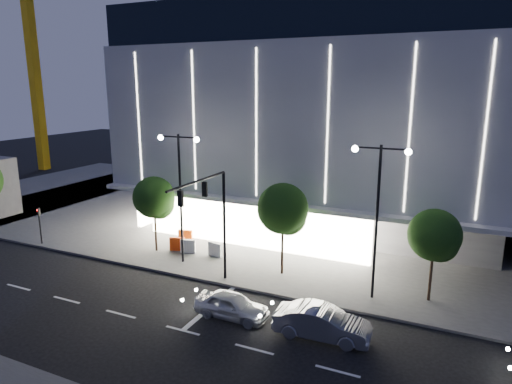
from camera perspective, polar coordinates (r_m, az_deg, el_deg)
The scene contains 17 objects.
ground at distance 26.49m, azimuth -10.98°, elevation -14.23°, with size 160.00×160.00×0.00m, color black.
sidewalk_museum at distance 45.42m, azimuth 12.43°, elevation -2.45°, with size 70.00×40.00×0.15m, color #474747.
museum at distance 42.72m, azimuth 9.86°, elevation 9.24°, with size 30.00×25.80×18.00m.
traffic_mast at distance 26.73m, azimuth -5.54°, elevation -2.19°, with size 0.33×5.89×7.07m.
street_lamp_west at distance 30.80m, azimuth -9.50°, elevation 1.53°, with size 3.16×0.36×9.00m.
street_lamp_east at distance 25.91m, azimuth 15.00°, elevation -0.96°, with size 3.16×0.36×9.00m.
ped_signal_far at distance 38.71m, azimuth -25.43°, elevation -3.39°, with size 0.22×0.24×3.00m.
tower_crane at distance 72.78m, azimuth -25.95°, elevation 18.60°, with size 32.00×2.00×28.50m.
tree_left at distance 33.74m, azimuth -12.58°, elevation -0.93°, with size 3.02×3.02×5.72m.
tree_mid at distance 28.83m, azimuth 3.42°, elevation -2.43°, with size 3.25×3.25×6.15m.
tree_right at distance 27.15m, azimuth 21.44°, elevation -5.35°, with size 2.91×2.91×5.51m.
car_lead at distance 25.00m, azimuth -3.06°, elevation -13.95°, with size 1.64×4.07×1.39m, color #BABEC3.
car_second at distance 23.40m, azimuth 8.25°, elevation -15.87°, with size 1.65×4.73×1.56m, color #96989D.
barrier_a at distance 35.98m, azimuth -8.82°, elevation -5.50°, with size 1.10×0.25×1.00m, color #D8550C.
barrier_b at distance 33.85m, azimuth -8.49°, elevation -6.70°, with size 1.10×0.25×1.00m, color silver.
barrier_c at distance 34.42m, azimuth -9.82°, elevation -6.41°, with size 1.10×0.25×1.00m, color red.
barrier_d at distance 32.98m, azimuth -5.12°, elevation -7.15°, with size 1.10×0.25×1.00m, color silver.
Camera 1 is at (14.15, -18.83, 12.11)m, focal length 32.00 mm.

